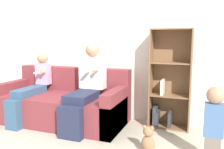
{
  "coord_description": "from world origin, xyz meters",
  "views": [
    {
      "loc": [
        1.88,
        -2.56,
        1.27
      ],
      "look_at": [
        0.68,
        0.62,
        0.78
      ],
      "focal_mm": 38.0,
      "sensor_mm": 36.0,
      "label": 1
    }
  ],
  "objects_px": {
    "adult_seated": "(86,85)",
    "toddler_standing": "(214,121)",
    "couch": "(63,104)",
    "child_seated": "(31,87)",
    "teddy_bear": "(148,140)",
    "bookshelf": "(169,85)"
  },
  "relations": [
    {
      "from": "teddy_bear",
      "to": "couch",
      "type": "bearing_deg",
      "value": 158.81
    },
    {
      "from": "couch",
      "to": "child_seated",
      "type": "relative_size",
      "value": 1.85
    },
    {
      "from": "adult_seated",
      "to": "teddy_bear",
      "type": "relative_size",
      "value": 3.95
    },
    {
      "from": "couch",
      "to": "toddler_standing",
      "type": "relative_size",
      "value": 2.45
    },
    {
      "from": "couch",
      "to": "teddy_bear",
      "type": "bearing_deg",
      "value": -21.19
    },
    {
      "from": "teddy_bear",
      "to": "adult_seated",
      "type": "bearing_deg",
      "value": 155.55
    },
    {
      "from": "child_seated",
      "to": "toddler_standing",
      "type": "distance_m",
      "value": 2.67
    },
    {
      "from": "adult_seated",
      "to": "bookshelf",
      "type": "xyz_separation_m",
      "value": [
        1.12,
        0.46,
        0.0
      ]
    },
    {
      "from": "child_seated",
      "to": "teddy_bear",
      "type": "height_order",
      "value": "child_seated"
    },
    {
      "from": "adult_seated",
      "to": "toddler_standing",
      "type": "relative_size",
      "value": 1.52
    },
    {
      "from": "toddler_standing",
      "to": "adult_seated",
      "type": "bearing_deg",
      "value": 164.62
    },
    {
      "from": "toddler_standing",
      "to": "child_seated",
      "type": "bearing_deg",
      "value": 170.94
    },
    {
      "from": "child_seated",
      "to": "toddler_standing",
      "type": "height_order",
      "value": "child_seated"
    },
    {
      "from": "bookshelf",
      "to": "teddy_bear",
      "type": "relative_size",
      "value": 4.58
    },
    {
      "from": "teddy_bear",
      "to": "child_seated",
      "type": "bearing_deg",
      "value": 167.97
    },
    {
      "from": "adult_seated",
      "to": "toddler_standing",
      "type": "bearing_deg",
      "value": -15.38
    },
    {
      "from": "adult_seated",
      "to": "teddy_bear",
      "type": "xyz_separation_m",
      "value": [
        1.02,
        -0.46,
        -0.49
      ]
    },
    {
      "from": "child_seated",
      "to": "toddler_standing",
      "type": "relative_size",
      "value": 1.32
    },
    {
      "from": "bookshelf",
      "to": "teddy_bear",
      "type": "distance_m",
      "value": 1.05
    },
    {
      "from": "bookshelf",
      "to": "teddy_bear",
      "type": "height_order",
      "value": "bookshelf"
    },
    {
      "from": "couch",
      "to": "teddy_bear",
      "type": "height_order",
      "value": "couch"
    },
    {
      "from": "couch",
      "to": "toddler_standing",
      "type": "height_order",
      "value": "couch"
    }
  ]
}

